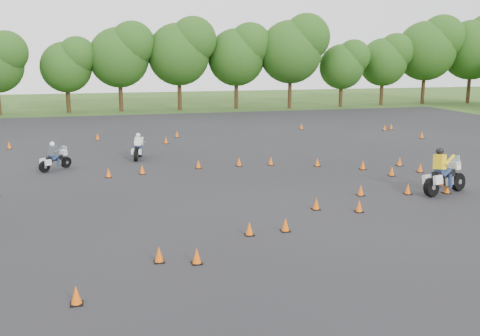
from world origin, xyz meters
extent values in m
plane|color=#2D5119|center=(0.00, 0.00, 0.00)|extent=(140.00, 140.00, 0.00)
plane|color=black|center=(0.00, 6.00, 0.01)|extent=(62.00, 62.00, 0.00)
cone|color=#EC5A09|center=(9.15, 3.82, 0.23)|extent=(0.26, 0.26, 0.45)
cone|color=#EC5A09|center=(8.19, 5.76, 0.23)|extent=(0.26, 0.26, 0.45)
cone|color=#EC5A09|center=(8.72, 2.13, 0.23)|extent=(0.26, 0.26, 0.45)
cone|color=#EC5A09|center=(16.61, 16.14, 0.23)|extent=(0.26, 0.26, 0.45)
cone|color=#EC5A09|center=(16.87, 20.84, 0.23)|extent=(0.26, 0.26, 0.45)
cone|color=#EC5A09|center=(16.04, 20.37, 0.23)|extent=(0.26, 0.26, 0.45)
cone|color=#EC5A09|center=(9.98, 22.79, 0.23)|extent=(0.26, 0.26, 0.45)
cone|color=#EC5A09|center=(-3.09, -3.01, 0.23)|extent=(0.26, 0.26, 0.45)
cone|color=#EC5A09|center=(3.22, 9.77, 0.23)|extent=(0.26, 0.26, 0.45)
cone|color=#EC5A09|center=(1.49, 9.97, 0.23)|extent=(0.26, 0.26, 0.45)
cone|color=#EC5A09|center=(9.87, 7.85, 0.23)|extent=(0.26, 0.26, 0.45)
cone|color=#EC5A09|center=(-4.13, -2.62, 0.23)|extent=(0.26, 0.26, 0.45)
cone|color=#EC5A09|center=(-5.34, 8.92, 0.23)|extent=(0.26, 0.26, 0.45)
cone|color=#EC5A09|center=(4.95, 2.71, 0.23)|extent=(0.26, 0.26, 0.45)
cone|color=#EC5A09|center=(3.77, 0.51, 0.23)|extent=(0.26, 0.26, 0.45)
cone|color=#EC5A09|center=(-11.31, 18.83, 0.23)|extent=(0.26, 0.26, 0.45)
cone|color=#EC5A09|center=(0.31, -0.94, 0.23)|extent=(0.26, 0.26, 0.45)
cone|color=#EC5A09|center=(7.02, 2.41, 0.23)|extent=(0.26, 0.26, 0.45)
cone|color=#EC5A09|center=(-3.70, 9.27, 0.23)|extent=(0.26, 0.26, 0.45)
cone|color=#EC5A09|center=(2.32, 1.23, 0.23)|extent=(0.26, 0.26, 0.45)
cone|color=#EC5A09|center=(-0.31, 20.99, 0.23)|extent=(0.26, 0.26, 0.45)
cone|color=#EC5A09|center=(5.53, 8.84, 0.23)|extent=(0.26, 0.26, 0.45)
cone|color=#EC5A09|center=(-1.42, 18.39, 0.23)|extent=(0.26, 0.26, 0.45)
cone|color=#EC5A09|center=(-5.88, 21.24, 0.23)|extent=(0.26, 0.26, 0.45)
cone|color=#EC5A09|center=(-0.73, 9.92, 0.23)|extent=(0.26, 0.26, 0.45)
cone|color=#EC5A09|center=(-0.98, -1.01, 0.23)|extent=(0.26, 0.26, 0.45)
cone|color=#EC5A09|center=(7.52, 7.49, 0.23)|extent=(0.26, 0.26, 0.45)
cone|color=#EC5A09|center=(-6.33, -4.80, 0.23)|extent=(0.26, 0.26, 0.45)
cone|color=#EC5A09|center=(10.02, 6.13, 0.23)|extent=(0.26, 0.26, 0.45)
camera|label=1|loc=(-5.51, -17.23, 5.85)|focal=40.00mm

